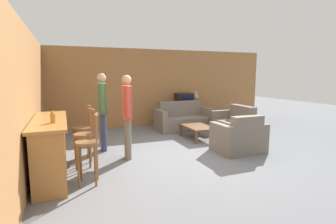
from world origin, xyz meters
name	(u,v)px	position (x,y,z in m)	size (l,w,h in m)	color
ground_plane	(192,156)	(0.00, 0.00, 0.00)	(24.00, 24.00, 0.00)	slate
wall_back	(143,88)	(0.00, 3.70, 1.30)	(9.40, 0.08, 2.60)	#9E6B3D
wall_left	(34,96)	(-3.11, 1.35, 1.30)	(0.08, 8.70, 2.60)	#9E6B3D
bar_counter	(51,148)	(-2.78, -0.08, 0.51)	(0.55, 2.06, 1.00)	#A87038
bar_chair_near	(88,148)	(-2.20, -0.66, 0.59)	(0.43, 0.43, 1.14)	brown
bar_chair_mid	(85,140)	(-2.20, -0.07, 0.59)	(0.45, 0.45, 1.14)	brown
bar_chair_far	(83,133)	(-2.20, 0.55, 0.59)	(0.41, 0.41, 1.14)	brown
couch_far	(183,120)	(1.00, 2.60, 0.32)	(1.76, 0.86, 0.89)	#70665B
armchair_near	(239,139)	(1.13, -0.13, 0.32)	(1.05, 0.82, 0.87)	#70665B
loveseat_right	(235,124)	(2.07, 1.33, 0.31)	(0.79, 1.31, 0.85)	#70665B
coffee_table	(197,128)	(0.84, 1.34, 0.31)	(0.64, 1.06, 0.36)	brown
tv_unit	(184,115)	(1.39, 3.39, 0.32)	(1.22, 0.44, 0.64)	#513823
tv	(184,100)	(1.39, 3.39, 0.87)	(0.56, 0.51, 0.47)	black
bottle	(53,117)	(-2.70, -0.48, 1.10)	(0.08, 0.08, 0.23)	#B27A23
table_lamp	(196,94)	(1.85, 3.39, 1.05)	(0.26, 0.26, 0.55)	brown
person_by_window	(103,107)	(-1.71, 1.16, 1.01)	(0.24, 0.59, 1.78)	#384260
person_by_counter	(127,112)	(-1.33, 0.37, 0.99)	(0.24, 0.57, 1.74)	#756B5B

